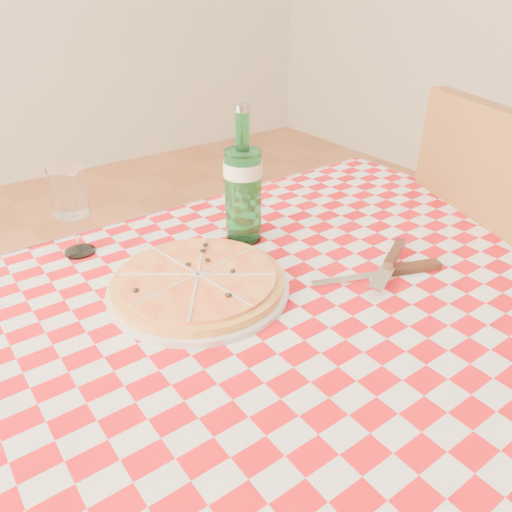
{
  "coord_description": "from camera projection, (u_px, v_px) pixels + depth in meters",
  "views": [
    {
      "loc": [
        -0.46,
        -0.54,
        1.24
      ],
      "look_at": [
        -0.02,
        0.06,
        0.82
      ],
      "focal_mm": 35.0,
      "sensor_mm": 36.0,
      "label": 1
    }
  ],
  "objects": [
    {
      "name": "chair_near",
      "position": [
        497.0,
        276.0,
        1.27
      ],
      "size": [
        0.59,
        0.59,
        1.0
      ],
      "rotation": [
        0.0,
        0.0,
        -0.37
      ],
      "color": "brown",
      "rests_on": "ground"
    },
    {
      "name": "cutlery",
      "position": [
        388.0,
        268.0,
        0.91
      ],
      "size": [
        0.29,
        0.25,
        0.03
      ],
      "primitive_type": null,
      "rotation": [
        0.0,
        0.0,
        0.11
      ],
      "color": "silver",
      "rests_on": "tablecloth"
    },
    {
      "name": "wine_glass",
      "position": [
        72.0,
        212.0,
        0.95
      ],
      "size": [
        0.07,
        0.07,
        0.17
      ],
      "primitive_type": null,
      "rotation": [
        0.0,
        0.0,
        0.06
      ],
      "color": "white",
      "rests_on": "tablecloth"
    },
    {
      "name": "pizza_plate",
      "position": [
        198.0,
        280.0,
        0.87
      ],
      "size": [
        0.36,
        0.36,
        0.04
      ],
      "primitive_type": null,
      "rotation": [
        0.0,
        0.0,
        0.15
      ],
      "color": "gold",
      "rests_on": "tablecloth"
    },
    {
      "name": "dining_table",
      "position": [
        284.0,
        341.0,
        0.91
      ],
      "size": [
        1.2,
        0.8,
        0.75
      ],
      "color": "brown",
      "rests_on": "ground"
    },
    {
      "name": "water_bottle",
      "position": [
        243.0,
        176.0,
        0.98
      ],
      "size": [
        0.1,
        0.1,
        0.28
      ],
      "primitive_type": null,
      "rotation": [
        0.0,
        0.0,
        0.33
      ],
      "color": "#1A6A2F",
      "rests_on": "tablecloth"
    },
    {
      "name": "tablecloth",
      "position": [
        286.0,
        299.0,
        0.86
      ],
      "size": [
        1.3,
        0.9,
        0.01
      ],
      "primitive_type": "cube",
      "color": "#AB0A12",
      "rests_on": "dining_table"
    }
  ]
}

